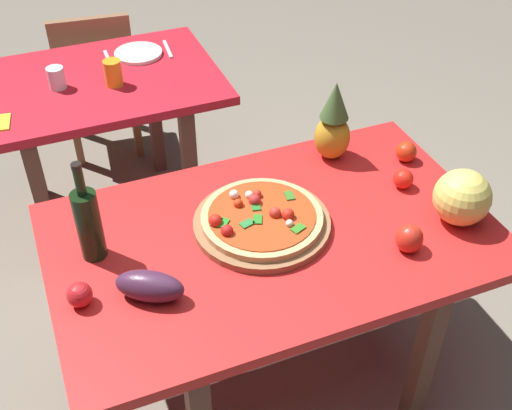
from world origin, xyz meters
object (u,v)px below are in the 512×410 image
pizza_board (262,223)px  tomato_beside_pepper (80,295)px  drinking_glass_water (56,78)px  pineapple_left (333,125)px  knife_utensil (168,49)px  tomato_near_board (403,179)px  wine_bottle (89,223)px  background_table (96,103)px  tomato_at_corner (406,152)px  fork_utensil (108,59)px  display_table (272,254)px  bell_pepper (409,239)px  dinner_plate (138,53)px  drinking_glass_juice (113,73)px  eggplant (150,286)px  melon (462,197)px  pizza (261,217)px  dining_chair (97,76)px

pizza_board → tomato_beside_pepper: bearing=-169.1°
drinking_glass_water → pineapple_left: bearing=-46.3°
knife_utensil → tomato_near_board: bearing=-65.6°
pineapple_left → drinking_glass_water: bearing=133.7°
wine_bottle → knife_utensil: 1.39m
background_table → tomato_at_corner: tomato_at_corner is taller
drinking_glass_water → fork_utensil: size_ratio=0.52×
pizza_board → display_table: bearing=-66.4°
drinking_glass_water → fork_utensil: (0.25, 0.17, -0.04)m
tomato_beside_pepper → bell_pepper: bearing=-8.7°
pineapple_left → tomato_beside_pepper: pineapple_left is taller
pineapple_left → fork_utensil: size_ratio=1.68×
pineapple_left → dinner_plate: pineapple_left is taller
drinking_glass_juice → eggplant: bearing=-97.7°
dinner_plate → knife_utensil: 0.14m
melon → eggplant: (-1.00, 0.04, -0.05)m
pizza_board → eggplant: (-0.41, -0.16, 0.03)m
wine_bottle → tomato_beside_pepper: wine_bottle is taller
eggplant → fork_utensil: eggplant is taller
tomato_beside_pepper → tomato_at_corner: bearing=12.0°
tomato_at_corner → dinner_plate: size_ratio=0.34×
tomato_near_board → knife_utensil: 1.39m
display_table → drinking_glass_water: bearing=112.1°
melon → background_table: bearing=123.9°
background_table → tomato_at_corner: size_ratio=14.58×
pineapple_left → tomato_near_board: (0.14, -0.26, -0.10)m
display_table → tomato_beside_pepper: bearing=-173.3°
wine_bottle → pineapple_left: 0.92m
eggplant → knife_utensil: (0.47, 1.49, -0.04)m
eggplant → fork_utensil: 1.50m
pizza → drinking_glass_juice: 1.11m
tomato_beside_pepper → knife_utensil: (0.66, 1.44, -0.03)m
tomato_near_board → drinking_glass_water: (-0.99, 1.14, 0.01)m
eggplant → background_table: bearing=86.4°
display_table → dinner_plate: 1.37m
eggplant → tomato_near_board: bearing=10.6°
drinking_glass_water → drinking_glass_juice: bearing=-15.8°
pizza_board → dining_chair: bearing=97.4°
pineapple_left → eggplant: pineapple_left is taller
pizza_board → eggplant: bearing=-158.0°
drinking_glass_juice → tomato_at_corner: bearing=-47.8°
tomato_at_corner → dinner_plate: 1.37m
pizza → pineapple_left: bearing=34.5°
pineapple_left → bell_pepper: pineapple_left is taller
pizza_board → knife_utensil: size_ratio=2.43×
pizza → display_table: bearing=-63.6°
knife_utensil → bell_pepper: bearing=-73.9°
pizza_board → tomato_beside_pepper: tomato_beside_pepper is taller
melon → pineapple_left: bearing=114.7°
dinner_plate → fork_utensil: dinner_plate is taller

